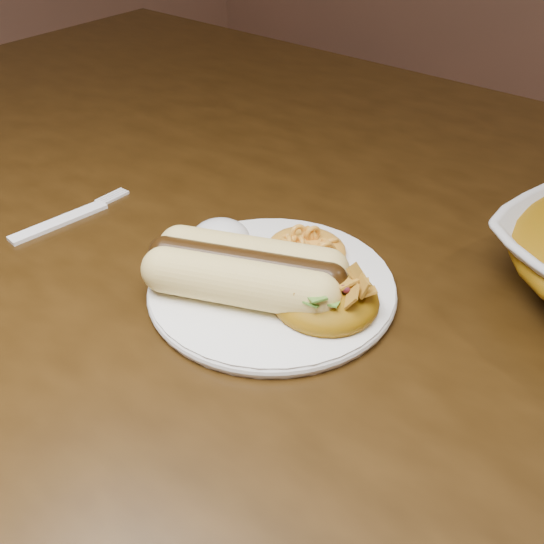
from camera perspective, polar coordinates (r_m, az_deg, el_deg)
The scene contains 7 objects.
table at distance 0.67m, azimuth 6.52°, elevation -3.17°, with size 1.60×0.90×0.75m.
plate at distance 0.53m, azimuth -0.00°, elevation -1.35°, with size 0.20×0.20×0.01m, color white.
hotdog at distance 0.50m, azimuth -2.41°, elevation 0.24°, with size 0.14×0.12×0.04m.
mac_and_cheese at distance 0.55m, azimuth 3.17°, elevation 2.93°, with size 0.07×0.06×0.03m, color yellow.
sour_cream at distance 0.56m, azimuth -4.70°, elevation 3.66°, with size 0.05×0.05×0.03m, color silver.
taco_salad at distance 0.49m, azimuth 4.76°, elevation -1.57°, with size 0.09×0.08×0.04m.
fork at distance 0.65m, azimuth -18.55°, elevation 4.28°, with size 0.02×0.14×0.00m, color white.
Camera 1 is at (0.26, -0.45, 1.07)m, focal length 42.00 mm.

